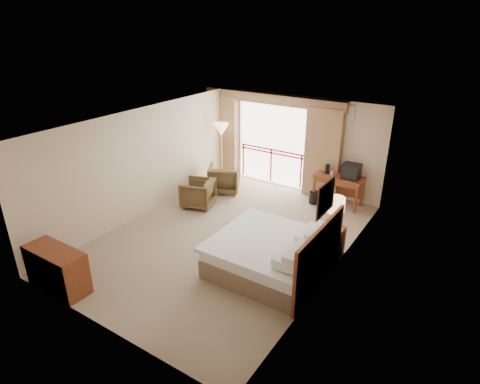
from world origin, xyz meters
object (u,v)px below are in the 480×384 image
Objects in this scene: table_lamp at (336,205)px; floor_lamp at (221,132)px; dresser at (57,269)px; armchair_near at (198,206)px; nightstand at (331,241)px; wastebasket at (314,198)px; armchair_far at (224,191)px; bed at (273,255)px; desk at (340,182)px; tv at (351,171)px; side_table at (198,185)px.

floor_lamp is at bearing 154.16° from table_lamp.
table_lamp reaches higher than dresser.
dresser is (0.06, -4.21, 0.41)m from armchair_near.
floor_lamp is 1.44× the size of dresser.
nightstand is 0.51× the size of dresser.
dresser is (0.58, -6.04, -1.13)m from floor_lamp.
armchair_far is (-2.52, -0.65, -0.16)m from wastebasket.
bed is 1.42m from nightstand.
armchair_far is (-3.85, 1.49, -1.14)m from table_lamp.
floor_lamp is at bearing -177.58° from desk.
bed reaches higher than armchair_far.
table_lamp is 4.03m from armchair_near.
table_lamp is at bearing 47.60° from dresser.
wastebasket is at bearing 165.65° from armchair_far.
armchair_far is at bearing -165.45° from desk.
tv is 4.12m from armchair_near.
armchair_near is at bearing 153.55° from bed.
desk is at bearing 5.77° from floor_lamp.
bed is at bearing -92.81° from desk.
dresser is (-3.32, -6.34, -0.60)m from tv.
bed is 1.65m from table_lamp.
wastebasket is (-0.55, -0.35, -0.47)m from desk.
tv is 0.55× the size of armchair_near.
armchair_far is 0.88m from side_table.
desk is 0.80m from wastebasket.
nightstand is 0.35× the size of floor_lamp.
dresser reaches higher than nightstand.
armchair_far is (-3.10, 2.75, -0.38)m from bed.
armchair_far is at bearing -165.63° from wastebasket.
nightstand is at bearing 129.49° from armchair_far.
dresser is at bearing -129.79° from tv.
nightstand is at bearing -76.27° from desk.
nightstand is 4.16m from armchair_far.
dresser is at bearing -84.56° from floor_lamp.
tv reaches higher than wastebasket.
armchair_near is at bearing -74.25° from floor_lamp.
armchair_far is at bearing 161.67° from nightstand.
armchair_near is (-3.11, 1.55, -0.38)m from bed.
desk is 2.47× the size of side_table.
table_lamp is 2.00× the size of wastebasket.
dresser is (0.44, -4.70, 0.07)m from side_table.
floor_lamp is 6.17m from dresser.
bed is 4.05m from dresser.
tv is 3.64m from armchair_far.
tv reaches higher than armchair_near.
bed reaches higher than dresser.
desk is 0.49m from tv.
table_lamp is 2.70m from wastebasket.
nightstand is at bearing 58.48° from bed.
side_table is at bearing -168.59° from tv.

